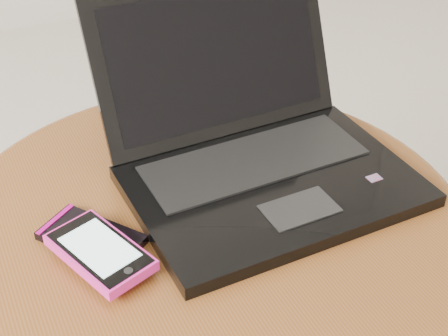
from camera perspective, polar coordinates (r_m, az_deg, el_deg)
name	(u,v)px	position (r m, az deg, el deg)	size (l,w,h in m)	color
table	(208,279)	(0.90, -1.41, -9.57)	(0.67, 0.67, 0.53)	#602F18
laptop	(255,147)	(0.87, 2.72, 1.83)	(0.36, 0.34, 0.22)	black
phone_black	(91,237)	(0.80, -11.43, -5.91)	(0.12, 0.13, 0.01)	black
phone_pink	(100,252)	(0.76, -10.70, -7.16)	(0.11, 0.14, 0.02)	#F32AA1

